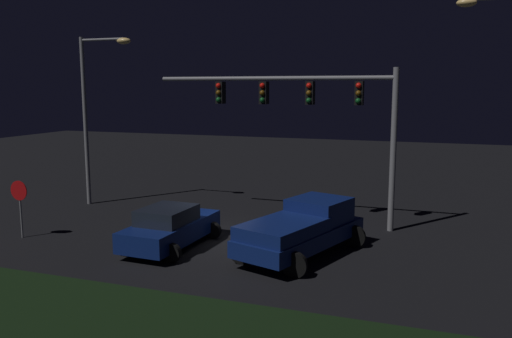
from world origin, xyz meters
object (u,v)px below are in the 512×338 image
Objects in this scene: pickup_truck at (304,226)px; traffic_signal_gantry at (311,105)px; stop_sign at (20,198)px; street_lamp_left at (94,100)px; car_sedan at (170,227)px.

pickup_truck is 0.56× the size of traffic_signal_gantry.
traffic_signal_gantry is 11.97m from stop_sign.
street_lamp_left is at bearing 88.11° from pickup_truck.
pickup_truck is at bearing -78.52° from traffic_signal_gantry.
pickup_truck is 1.29× the size of car_sedan.
car_sedan is at bearing -128.34° from traffic_signal_gantry.
street_lamp_left reaches higher than car_sedan.
traffic_signal_gantry is at bearing 29.60° from pickup_truck.
traffic_signal_gantry reaches higher than pickup_truck.
street_lamp_left reaches higher than stop_sign.
street_lamp_left is 6.93m from stop_sign.
street_lamp_left is 3.63× the size of stop_sign.
pickup_truck is 10.87m from stop_sign.
traffic_signal_gantry is 4.63× the size of stop_sign.
pickup_truck reaches higher than car_sedan.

